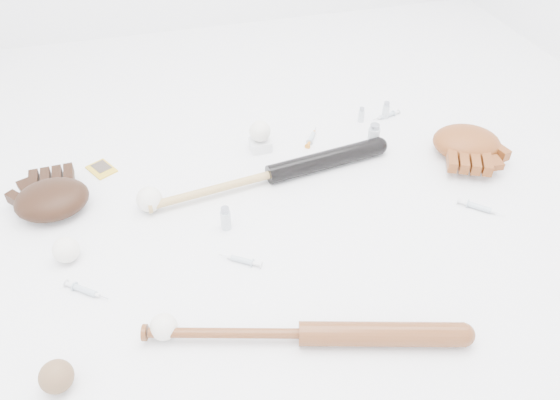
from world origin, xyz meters
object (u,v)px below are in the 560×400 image
object	(u,v)px
bat_dark	(271,174)
bat_wood	(303,334)
glove_dark	(52,199)
pedestal	(260,145)

from	to	relation	value
bat_dark	bat_wood	world-z (taller)	bat_dark
bat_dark	bat_wood	size ratio (longest dim) A/B	1.06
bat_dark	glove_dark	world-z (taller)	glove_dark
bat_wood	pedestal	xyz separation A→B (m)	(0.10, 0.82, -0.01)
bat_wood	glove_dark	size ratio (longest dim) A/B	3.09
bat_dark	glove_dark	distance (m)	0.69
bat_wood	bat_dark	bearing A→B (deg)	98.06
glove_dark	pedestal	world-z (taller)	glove_dark
glove_dark	pedestal	xyz separation A→B (m)	(0.70, 0.15, -0.03)
pedestal	glove_dark	bearing A→B (deg)	-167.74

